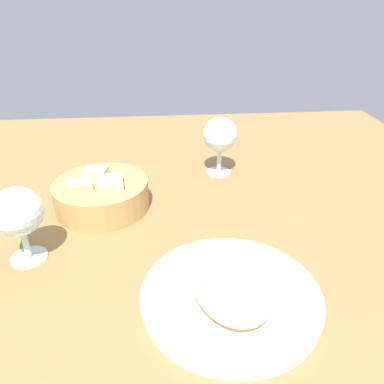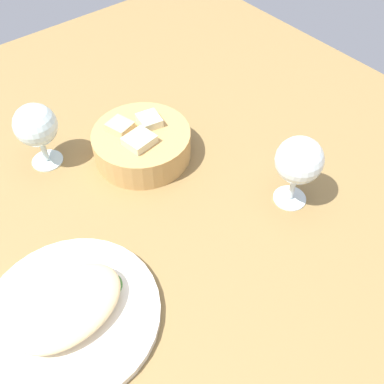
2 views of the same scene
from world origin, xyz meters
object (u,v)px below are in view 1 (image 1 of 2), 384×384
(wine_glass_near, at_px, (220,136))
(wine_glass_far, at_px, (18,214))
(plate, at_px, (231,295))
(bread_basket, at_px, (102,194))

(wine_glass_near, height_order, wine_glass_far, wine_glass_near)
(plate, height_order, wine_glass_near, wine_glass_near)
(plate, relative_size, wine_glass_far, 1.99)
(plate, xyz_separation_m, bread_basket, (0.27, 0.21, 0.02))
(plate, xyz_separation_m, wine_glass_near, (0.41, -0.04, 0.08))
(plate, distance_m, bread_basket, 0.34)
(wine_glass_near, relative_size, wine_glass_far, 1.06)
(plate, bearing_deg, wine_glass_near, -6.26)
(wine_glass_near, bearing_deg, bread_basket, 118.44)
(bread_basket, distance_m, wine_glass_near, 0.30)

